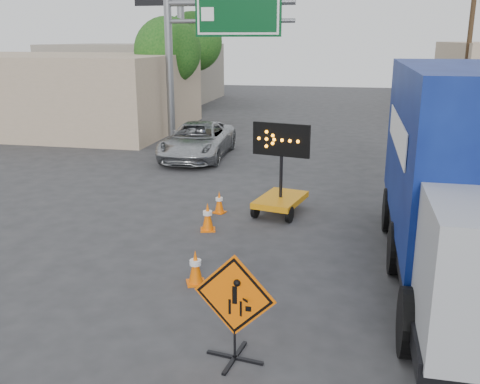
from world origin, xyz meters
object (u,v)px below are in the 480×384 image
(arrow_board, at_px, (281,194))
(pickup_truck, at_px, (198,140))
(construction_sign, at_px, (235,305))
(box_truck, at_px, (470,189))

(arrow_board, bearing_deg, pickup_truck, 135.96)
(construction_sign, distance_m, pickup_truck, 14.80)
(pickup_truck, bearing_deg, box_truck, -51.74)
(arrow_board, bearing_deg, construction_sign, -75.11)
(arrow_board, height_order, box_truck, box_truck)
(box_truck, bearing_deg, construction_sign, -135.97)
(construction_sign, relative_size, arrow_board, 0.67)
(pickup_truck, xyz_separation_m, box_truck, (8.70, -10.19, 1.23))
(construction_sign, xyz_separation_m, pickup_truck, (-4.76, 14.02, -0.20))
(construction_sign, height_order, pickup_truck, construction_sign)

